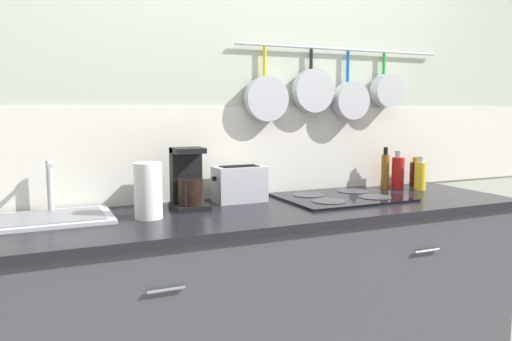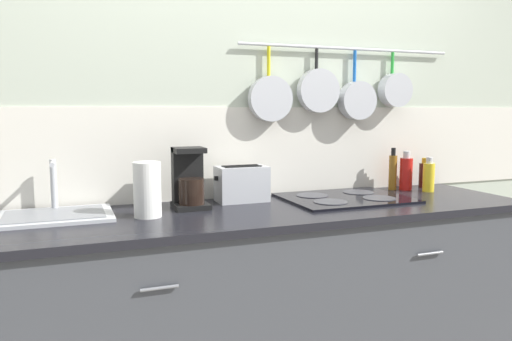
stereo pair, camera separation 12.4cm
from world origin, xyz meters
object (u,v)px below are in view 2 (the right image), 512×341
at_px(toaster, 242,184).
at_px(bottle_vinegar, 393,171).
at_px(paper_towel_roll, 147,190).
at_px(bottle_sesame_oil, 424,174).
at_px(bottle_cooking_wine, 406,173).
at_px(coffee_maker, 189,183).
at_px(bottle_olive_oil, 429,176).

distance_m(toaster, bottle_vinegar, 0.92).
bearing_deg(toaster, paper_towel_roll, -158.01).
bearing_deg(bottle_vinegar, bottle_sesame_oil, 1.01).
bearing_deg(bottle_vinegar, paper_towel_roll, -170.83).
height_order(paper_towel_roll, bottle_cooking_wine, paper_towel_roll).
bearing_deg(toaster, bottle_cooking_wine, 0.05).
xyz_separation_m(toaster, bottle_cooking_wine, (0.99, 0.00, 0.01)).
height_order(paper_towel_roll, coffee_maker, coffee_maker).
distance_m(bottle_vinegar, bottle_cooking_wine, 0.08).
bearing_deg(bottle_cooking_wine, bottle_sesame_oil, 11.52).
xyz_separation_m(coffee_maker, bottle_vinegar, (1.20, 0.09, -0.01)).
bearing_deg(bottle_olive_oil, bottle_vinegar, 140.68).
distance_m(paper_towel_roll, bottle_sesame_oil, 1.65).
distance_m(coffee_maker, bottle_olive_oil, 1.35).
bearing_deg(bottle_sesame_oil, bottle_vinegar, -178.99).
distance_m(bottle_cooking_wine, bottle_sesame_oil, 0.16).
xyz_separation_m(paper_towel_roll, bottle_olive_oil, (1.56, 0.11, -0.03)).
xyz_separation_m(toaster, bottle_sesame_oil, (1.14, 0.03, -0.01)).
distance_m(paper_towel_roll, coffee_maker, 0.25).
distance_m(bottle_cooking_wine, bottle_olive_oil, 0.12).
relative_size(paper_towel_roll, coffee_maker, 0.84).
bearing_deg(paper_towel_roll, bottle_olive_oil, 3.86).
relative_size(coffee_maker, bottle_vinegar, 1.18).
bearing_deg(bottle_sesame_oil, toaster, -178.38).
bearing_deg(coffee_maker, paper_towel_roll, -147.24).
bearing_deg(bottle_sesame_oil, bottle_cooking_wine, -168.48).
distance_m(toaster, bottle_olive_oil, 1.07).
relative_size(bottle_vinegar, bottle_sesame_oil, 1.38).
relative_size(paper_towel_roll, bottle_vinegar, 0.99).
bearing_deg(coffee_maker, bottle_vinegar, 4.31).
relative_size(paper_towel_roll, bottle_olive_oil, 1.23).
height_order(coffee_maker, bottle_olive_oil, coffee_maker).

